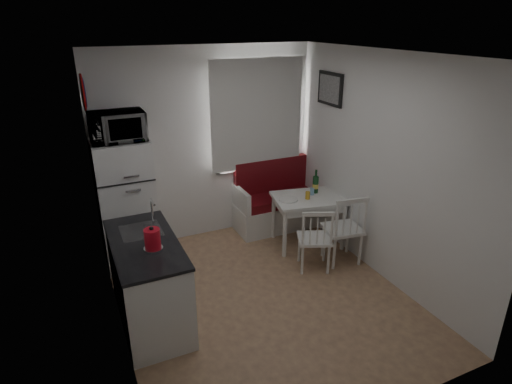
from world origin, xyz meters
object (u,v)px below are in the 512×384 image
kettle (152,239)px  microwave (117,126)px  wine_bottle (316,181)px  dining_table (309,202)px  bench (282,204)px  chair_right (348,223)px  fridge (126,204)px  chair_left (319,233)px  kitchen_counter (148,281)px

kettle → microwave: bearing=91.2°
microwave → kettle: microwave is taller
microwave → wine_bottle: microwave is taller
dining_table → bench: bearing=106.1°
wine_bottle → dining_table: bearing=-148.0°
chair_right → kettle: bearing=-165.3°
chair_right → kettle: (-2.40, -0.25, 0.44)m
dining_table → fridge: size_ratio=0.64×
chair_left → chair_right: bearing=21.6°
dining_table → wine_bottle: size_ratio=3.18×
kitchen_counter → dining_table: size_ratio=1.28×
dining_table → chair_right: (0.16, -0.67, -0.04)m
kitchen_counter → dining_table: 2.40m
microwave → bench: bearing=4.2°
kettle → dining_table: bearing=22.3°
chair_right → dining_table: bearing=112.2°
kitchen_counter → bench: (2.23, 1.36, -0.12)m
kitchen_counter → wine_bottle: bearing=18.3°
bench → wine_bottle: (0.22, -0.55, 0.52)m
dining_table → kettle: kettle is taller
wine_bottle → microwave: bearing=171.0°
fridge → kettle: 1.47m
kitchen_counter → dining_table: bearing=17.2°
bench → chair_right: 1.35m
chair_right → fridge: 2.72m
fridge → wine_bottle: 2.47m
kitchen_counter → dining_table: kitchen_counter is taller
chair_right → wine_bottle: (0.00, 0.77, 0.28)m
wine_bottle → bench: bearing=111.5°
dining_table → chair_right: bearing=-65.2°
kettle → chair_right: bearing=6.0°
chair_left → fridge: fridge is taller
microwave → kettle: bearing=-88.8°
kitchen_counter → kettle: (0.05, -0.21, 0.56)m
kitchen_counter → microwave: (0.02, 1.19, 1.31)m
kitchen_counter → fridge: size_ratio=0.83×
chair_left → kettle: bearing=-149.5°
kitchen_counter → fridge: (0.02, 1.24, 0.34)m
bench → wine_bottle: bearing=-68.5°
wine_bottle → chair_left: bearing=-118.5°
kitchen_counter → microwave: 1.77m
chair_right → microwave: 2.94m
bench → dining_table: bench is taller
chair_left → chair_right: size_ratio=1.01×
chair_left → bench: bearing=104.5°
chair_left → wine_bottle: size_ratio=1.56×
fridge → microwave: size_ratio=2.64×
kettle → kitchen_counter: bearing=103.5°
kettle → wine_bottle: 2.61m
microwave → chair_right: bearing=-25.3°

